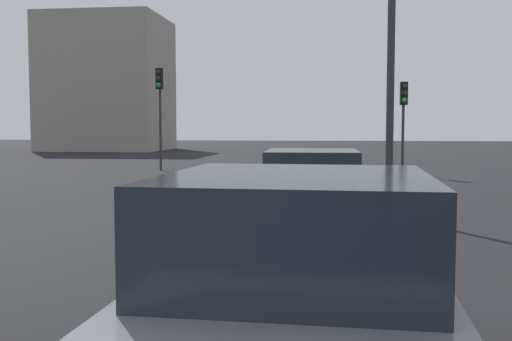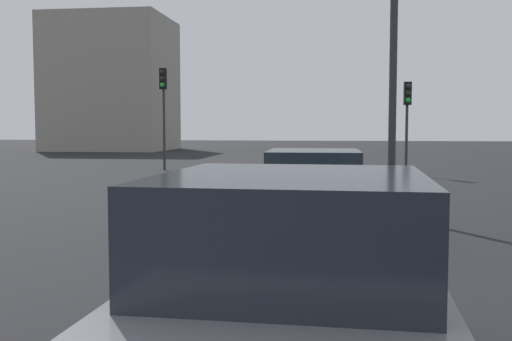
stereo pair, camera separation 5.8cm
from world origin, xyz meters
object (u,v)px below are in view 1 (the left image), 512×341
car_teal_left_lead (312,193)px  car_grey_left_second (299,297)px  street_lamp_kerbside (391,32)px  traffic_light_near_left (404,108)px  traffic_light_near_right (160,97)px

car_teal_left_lead → car_grey_left_second: 6.85m
street_lamp_kerbside → car_teal_left_lead: bearing=144.9°
car_teal_left_lead → traffic_light_near_left: bearing=-14.4°
car_teal_left_lead → street_lamp_kerbside: bearing=-36.6°
traffic_light_near_left → traffic_light_near_right: size_ratio=0.83×
car_grey_left_second → street_lamp_kerbside: street_lamp_kerbside is taller
car_teal_left_lead → street_lamp_kerbside: 4.14m
car_grey_left_second → traffic_light_near_left: size_ratio=1.21×
car_grey_left_second → street_lamp_kerbside: 9.67m
traffic_light_near_left → street_lamp_kerbside: street_lamp_kerbside is taller
traffic_light_near_left → car_grey_left_second: bearing=-14.2°
car_grey_left_second → street_lamp_kerbside: (9.06, -1.41, 3.09)m
traffic_light_near_right → car_grey_left_second: bearing=24.3°
car_teal_left_lead → traffic_light_near_right: (14.70, 7.07, 2.43)m
traffic_light_near_left → street_lamp_kerbside: size_ratio=0.56×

